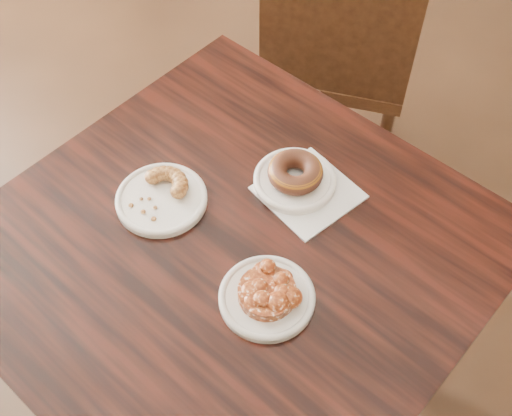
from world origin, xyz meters
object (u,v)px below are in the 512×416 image
Objects in this scene: chair_far at (342,53)px; glazed_donut at (295,172)px; cafe_table at (236,339)px; cruller_fragment at (160,193)px; apple_fritter at (267,291)px.

glazed_donut is at bearing 91.74° from chair_far.
cruller_fragment is at bearing -174.72° from cafe_table.
cruller_fragment is (-0.18, -0.17, -0.01)m from glazed_donut.
cruller_fragment is at bearing -135.88° from glazed_donut.
apple_fritter is 1.29× the size of cruller_fragment.
glazed_donut is 0.25m from apple_fritter.
chair_far is 6.81× the size of apple_fritter.
glazed_donut reaches higher than cafe_table.
cruller_fragment is at bearing 167.41° from apple_fritter.
chair_far reaches higher than glazed_donut.
chair_far is at bearing 110.92° from apple_fritter.
cafe_table is at bearing -95.78° from glazed_donut.
glazed_donut is (0.27, -0.72, 0.33)m from chair_far.
apple_fritter is (0.09, -0.24, -0.01)m from glazed_donut.
glazed_donut is 0.25m from cruller_fragment.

